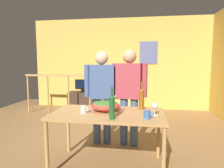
{
  "coord_description": "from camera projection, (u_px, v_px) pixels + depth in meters",
  "views": [
    {
      "loc": [
        0.7,
        -3.18,
        1.42
      ],
      "look_at": [
        0.26,
        -0.32,
        1.1
      ],
      "focal_mm": 31.0,
      "sensor_mm": 36.0,
      "label": 1
    }
  ],
  "objects": [
    {
      "name": "flat_screen_tv",
      "position": [
        83.0,
        85.0,
        5.86
      ],
      "size": [
        0.47,
        0.12,
        0.39
      ],
      "color": "black",
      "rests_on": "tv_console"
    },
    {
      "name": "person_standing_left",
      "position": [
        102.0,
        90.0,
        3.33
      ],
      "size": [
        0.59,
        0.29,
        1.61
      ],
      "rotation": [
        0.0,
        0.0,
        3.32
      ],
      "color": "#3D5684",
      "rests_on": "ground_plane"
    },
    {
      "name": "wine_bottle_amber",
      "position": [
        142.0,
        98.0,
        2.74
      ],
      "size": [
        0.07,
        0.07,
        0.39
      ],
      "color": "brown",
      "rests_on": "serving_table"
    },
    {
      "name": "mug_white",
      "position": [
        84.0,
        109.0,
        2.54
      ],
      "size": [
        0.11,
        0.07,
        0.09
      ],
      "color": "white",
      "rests_on": "serving_table"
    },
    {
      "name": "framed_picture",
      "position": [
        148.0,
        53.0,
        5.77
      ],
      "size": [
        0.53,
        0.03,
        0.66
      ],
      "primitive_type": "cube",
      "color": "slate"
    },
    {
      "name": "tv_console",
      "position": [
        83.0,
        100.0,
        5.95
      ],
      "size": [
        0.9,
        0.4,
        0.52
      ],
      "primitive_type": "cube",
      "color": "#38281E",
      "rests_on": "ground_plane"
    },
    {
      "name": "wine_glass",
      "position": [
        155.0,
        106.0,
        2.4
      ],
      "size": [
        0.08,
        0.08,
        0.17
      ],
      "color": "silver",
      "rests_on": "serving_table"
    },
    {
      "name": "stair_railing",
      "position": [
        85.0,
        90.0,
        5.18
      ],
      "size": [
        2.49,
        0.1,
        1.15
      ],
      "color": "#B2844C",
      "rests_on": "ground_plane"
    },
    {
      "name": "person_standing_right",
      "position": [
        129.0,
        89.0,
        3.25
      ],
      "size": [
        0.59,
        0.29,
        1.64
      ],
      "rotation": [
        0.0,
        0.0,
        2.96
      ],
      "color": "#3D5684",
      "rests_on": "ground_plane"
    },
    {
      "name": "mug_blue",
      "position": [
        147.0,
        115.0,
        2.28
      ],
      "size": [
        0.12,
        0.08,
        0.1
      ],
      "color": "#3866B2",
      "rests_on": "serving_table"
    },
    {
      "name": "serving_table",
      "position": [
        108.0,
        118.0,
        2.58
      ],
      "size": [
        1.48,
        0.78,
        0.76
      ],
      "color": "#B2844C",
      "rests_on": "ground_plane"
    },
    {
      "name": "back_wall",
      "position": [
        119.0,
        64.0,
        6.0
      ],
      "size": [
        5.43,
        0.1,
        2.76
      ],
      "primitive_type": "cube",
      "color": "gold",
      "rests_on": "ground_plane"
    },
    {
      "name": "wine_bottle_green",
      "position": [
        112.0,
        106.0,
        2.26
      ],
      "size": [
        0.07,
        0.07,
        0.38
      ],
      "color": "#1E5628",
      "rests_on": "serving_table"
    },
    {
      "name": "salad_bowl",
      "position": [
        106.0,
        105.0,
        2.67
      ],
      "size": [
        0.4,
        0.4,
        0.23
      ],
      "color": "#CC3D2D",
      "rests_on": "serving_table"
    },
    {
      "name": "ground_plane",
      "position": [
        100.0,
        144.0,
        3.39
      ],
      "size": [
        7.33,
        7.33,
        0.0
      ],
      "primitive_type": "plane",
      "color": "olive"
    }
  ]
}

